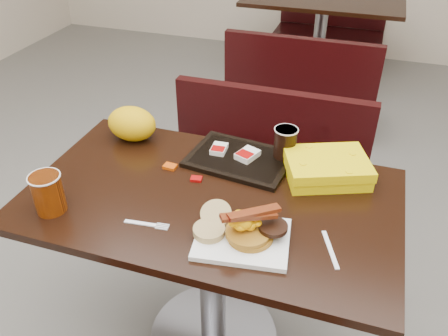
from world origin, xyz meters
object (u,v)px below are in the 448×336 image
(hashbrown_sleeve_right, at_px, (247,155))
(pancake_stack, at_px, (250,233))
(tray, at_px, (240,159))
(coffee_cup_far, at_px, (285,143))
(table_far, at_px, (318,45))
(knife, at_px, (330,249))
(hashbrown_sleeve_left, at_px, (219,149))
(fork, at_px, (140,223))
(clamshell, at_px, (327,168))
(bench_far_n, at_px, (330,22))
(bench_near_n, at_px, (260,175))
(paper_bag, at_px, (132,124))
(table_near, at_px, (212,275))
(platter, at_px, (242,239))
(bench_far_s, at_px, (303,80))
(coffee_cup_near, at_px, (48,193))

(hashbrown_sleeve_right, bearing_deg, pancake_stack, -51.86)
(tray, relative_size, coffee_cup_far, 3.26)
(table_far, bearing_deg, hashbrown_sleeve_right, -88.60)
(knife, bearing_deg, coffee_cup_far, -173.84)
(hashbrown_sleeve_left, distance_m, coffee_cup_far, 0.24)
(hashbrown_sleeve_left, bearing_deg, knife, -42.25)
(fork, bearing_deg, hashbrown_sleeve_left, 70.73)
(fork, distance_m, clamshell, 0.65)
(table_far, xyz_separation_m, tray, (0.03, -2.38, 0.38))
(bench_far_n, distance_m, clamshell, 3.13)
(bench_near_n, distance_m, pancake_stack, 0.98)
(hashbrown_sleeve_right, height_order, paper_bag, paper_bag)
(bench_far_n, bearing_deg, tray, -89.41)
(tray, bearing_deg, coffee_cup_far, 28.13)
(bench_far_n, relative_size, paper_bag, 5.27)
(bench_far_n, bearing_deg, paper_bag, -97.55)
(paper_bag, bearing_deg, coffee_cup_far, 3.50)
(bench_far_n, bearing_deg, table_near, -90.00)
(bench_far_n, bearing_deg, platter, -87.41)
(pancake_stack, distance_m, hashbrown_sleeve_left, 0.46)
(pancake_stack, relative_size, tray, 0.37)
(pancake_stack, bearing_deg, bench_far_n, 92.94)
(table_far, relative_size, bench_far_n, 1.20)
(bench_far_s, height_order, hashbrown_sleeve_left, hashbrown_sleeve_left)
(bench_near_n, relative_size, paper_bag, 5.27)
(clamshell, distance_m, paper_bag, 0.74)
(bench_far_s, height_order, coffee_cup_far, coffee_cup_far)
(pancake_stack, distance_m, hashbrown_sleeve_right, 0.41)
(platter, relative_size, coffee_cup_near, 2.08)
(table_far, xyz_separation_m, paper_bag, (-0.40, -2.35, 0.44))
(pancake_stack, relative_size, coffee_cup_far, 1.21)
(hashbrown_sleeve_left, bearing_deg, fork, -106.40)
(platter, xyz_separation_m, clamshell, (0.18, 0.39, 0.03))
(bench_near_n, bearing_deg, tray, -86.21)
(table_near, height_order, hashbrown_sleeve_right, hashbrown_sleeve_right)
(bench_far_n, distance_m, platter, 3.50)
(bench_far_s, bearing_deg, paper_bag, -103.75)
(knife, relative_size, hashbrown_sleeve_right, 1.83)
(hashbrown_sleeve_left, distance_m, clamshell, 0.39)
(table_near, distance_m, platter, 0.45)
(table_far, bearing_deg, tray, -89.24)
(fork, distance_m, tray, 0.46)
(platter, relative_size, tray, 0.75)
(table_far, distance_m, paper_bag, 2.43)
(bench_far_n, xyz_separation_m, knife, (0.40, -3.43, 0.39))
(bench_far_s, height_order, platter, platter)
(bench_far_s, relative_size, coffee_cup_far, 9.14)
(table_far, bearing_deg, coffee_cup_far, -85.54)
(table_near, bearing_deg, hashbrown_sleeve_right, 75.94)
(hashbrown_sleeve_right, relative_size, coffee_cup_far, 0.75)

